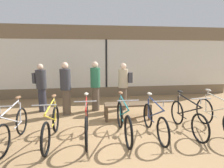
# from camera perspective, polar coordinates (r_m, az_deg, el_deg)

# --- Properties ---
(ground_plane) EXTENTS (24.00, 24.00, 0.00)m
(ground_plane) POSITION_cam_1_polar(r_m,az_deg,el_deg) (4.54, 3.16, -16.16)
(ground_plane) COLOR #99754C
(shop_back_wall) EXTENTS (12.00, 0.08, 3.20)m
(shop_back_wall) POSITION_cam_1_polar(r_m,az_deg,el_deg) (7.99, -1.88, 7.42)
(shop_back_wall) COLOR #7A664C
(shop_back_wall) RESTS_ON ground_plane
(bicycle_far_left) EXTENTS (0.46, 1.66, 1.01)m
(bicycle_far_left) POSITION_cam_1_polar(r_m,az_deg,el_deg) (4.54, -29.53, -12.23)
(bicycle_far_left) COLOR black
(bicycle_far_left) RESTS_ON ground_plane
(bicycle_left) EXTENTS (0.46, 1.74, 1.02)m
(bicycle_left) POSITION_cam_1_polar(r_m,az_deg,el_deg) (4.30, -19.16, -12.72)
(bicycle_left) COLOR black
(bicycle_left) RESTS_ON ground_plane
(bicycle_center_left) EXTENTS (0.46, 1.72, 1.04)m
(bicycle_center_left) POSITION_cam_1_polar(r_m,az_deg,el_deg) (4.24, -8.28, -12.28)
(bicycle_center_left) COLOR black
(bicycle_center_left) RESTS_ON ground_plane
(bicycle_center) EXTENTS (0.46, 1.77, 1.04)m
(bicycle_center) POSITION_cam_1_polar(r_m,az_deg,el_deg) (4.31, 3.77, -11.90)
(bicycle_center) COLOR black
(bicycle_center) RESTS_ON ground_plane
(bicycle_center_right) EXTENTS (0.46, 1.67, 1.01)m
(bicycle_center_right) POSITION_cam_1_polar(r_m,az_deg,el_deg) (4.47, 13.64, -11.62)
(bicycle_center_right) COLOR black
(bicycle_center_right) RESTS_ON ground_plane
(bicycle_right) EXTENTS (0.46, 1.73, 1.02)m
(bicycle_right) POSITION_cam_1_polar(r_m,az_deg,el_deg) (4.92, 23.27, -10.05)
(bicycle_right) COLOR black
(bicycle_right) RESTS_ON ground_plane
(bicycle_far_right) EXTENTS (0.46, 1.82, 1.05)m
(bicycle_far_right) POSITION_cam_1_polar(r_m,az_deg,el_deg) (5.29, 31.19, -9.00)
(bicycle_far_right) COLOR black
(bicycle_far_right) RESTS_ON ground_plane
(display_bench) EXTENTS (1.40, 0.44, 0.49)m
(display_bench) POSITION_cam_1_polar(r_m,az_deg,el_deg) (5.41, 5.06, -7.26)
(display_bench) COLOR brown
(display_bench) RESTS_ON ground_plane
(customer_near_rack) EXTENTS (0.36, 0.36, 1.72)m
(customer_near_rack) POSITION_cam_1_polar(r_m,az_deg,el_deg) (5.82, -14.86, -1.16)
(customer_near_rack) COLOR brown
(customer_near_rack) RESTS_ON ground_plane
(customer_by_window) EXTENTS (0.49, 0.35, 1.66)m
(customer_by_window) POSITION_cam_1_polar(r_m,az_deg,el_deg) (6.17, 3.80, -0.31)
(customer_by_window) COLOR brown
(customer_by_window) RESTS_ON ground_plane
(customer_mid_floor) EXTENTS (0.36, 0.50, 1.72)m
(customer_mid_floor) POSITION_cam_1_polar(r_m,az_deg,el_deg) (6.11, -5.46, -0.11)
(customer_mid_floor) COLOR brown
(customer_mid_floor) RESTS_ON ground_plane
(customer_near_bench) EXTENTS (0.56, 0.52, 1.65)m
(customer_near_bench) POSITION_cam_1_polar(r_m,az_deg,el_deg) (6.46, -22.14, -0.63)
(customer_near_bench) COLOR #2D2D38
(customer_near_bench) RESTS_ON ground_plane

